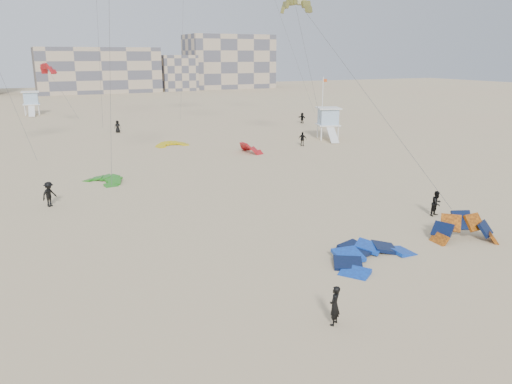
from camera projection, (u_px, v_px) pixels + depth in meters
name	position (u px, v px, depth m)	size (l,w,h in m)	color
ground	(320.00, 294.00, 21.53)	(320.00, 320.00, 0.00)	tan
kite_ground_blue	(371.00, 259.00, 25.20)	(4.64, 4.80, 0.95)	blue
kite_ground_orange	(464.00, 240.00, 27.79)	(3.66, 2.79, 2.40)	orange
kite_ground_green	(104.00, 182.00, 40.50)	(3.40, 3.56, 0.79)	#2B7E17
kite_ground_red_far	(251.00, 152.00, 52.89)	(3.08, 2.72, 1.76)	red
kite_ground_yellow	(172.00, 146.00, 56.91)	(3.45, 3.60, 0.65)	yellow
kitesurfer_main	(335.00, 306.00, 18.93)	(0.58, 0.38, 1.59)	black
kitesurfer_b	(437.00, 203.00, 31.90)	(0.79, 0.62, 1.63)	black
kitesurfer_c	(49.00, 194.00, 33.82)	(1.11, 0.64, 1.73)	black
kitesurfer_d	(303.00, 139.00, 56.46)	(0.94, 0.39, 1.60)	black
kitesurfer_e	(118.00, 127.00, 66.18)	(0.80, 0.52, 1.63)	black
kitesurfer_f	(302.00, 118.00, 75.46)	(1.49, 0.47, 1.61)	black
kite_fly_olive	(296.00, 6.00, 50.84)	(6.12, 4.49, 14.95)	olive
kite_fly_red	(48.00, 70.00, 70.23)	(5.39, 4.12, 8.30)	red
lifeguard_tower_near	(328.00, 123.00, 60.96)	(3.46, 5.67, 3.84)	white
lifeguard_tower_far	(31.00, 103.00, 85.62)	(3.02, 5.58, 4.02)	white
flagpole	(322.00, 105.00, 63.30)	(0.60, 0.09, 7.37)	white
condo_mid	(97.00, 70.00, 137.37)	(32.00, 16.00, 12.00)	tan
condo_east	(229.00, 62.00, 155.07)	(26.00, 14.00, 16.00)	tan
condo_fill_right	(177.00, 73.00, 144.96)	(10.00, 10.00, 10.00)	tan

